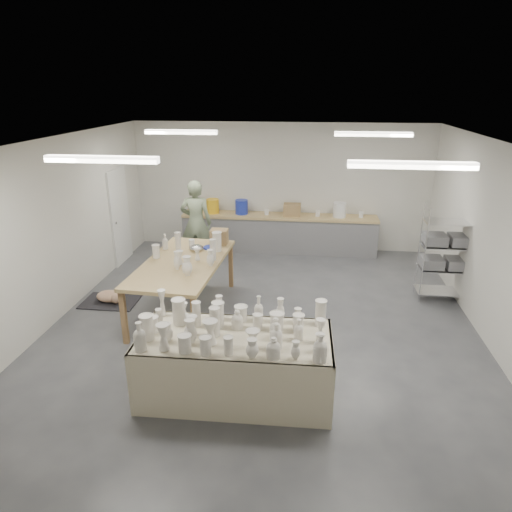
# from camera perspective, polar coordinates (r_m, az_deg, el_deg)

# --- Properties ---
(room) EXTENTS (8.00, 8.02, 3.00)m
(room) POSITION_cam_1_polar(r_m,az_deg,el_deg) (7.09, 0.16, 6.55)
(room) COLOR #424449
(room) RESTS_ON ground
(back_counter) EXTENTS (4.60, 0.60, 1.24)m
(back_counter) POSITION_cam_1_polar(r_m,az_deg,el_deg) (10.96, 2.84, 3.04)
(back_counter) COLOR tan
(back_counter) RESTS_ON ground
(wire_shelf) EXTENTS (0.88, 0.48, 1.80)m
(wire_shelf) POSITION_cam_1_polar(r_m,az_deg,el_deg) (8.99, 22.62, 0.40)
(wire_shelf) COLOR silver
(wire_shelf) RESTS_ON ground
(drying_table) EXTENTS (2.44, 1.19, 1.23)m
(drying_table) POSITION_cam_1_polar(r_m,az_deg,el_deg) (5.95, -2.69, -13.13)
(drying_table) COLOR olive
(drying_table) RESTS_ON ground
(work_table) EXTENTS (1.41, 2.59, 1.32)m
(work_table) POSITION_cam_1_polar(r_m,az_deg,el_deg) (7.98, -8.48, -0.54)
(work_table) COLOR tan
(work_table) RESTS_ON ground
(rug) EXTENTS (1.00, 0.70, 0.02)m
(rug) POSITION_cam_1_polar(r_m,az_deg,el_deg) (8.92, -17.74, -5.45)
(rug) COLOR black
(rug) RESTS_ON ground
(cat) EXTENTS (0.53, 0.40, 0.21)m
(cat) POSITION_cam_1_polar(r_m,az_deg,el_deg) (8.85, -17.72, -4.83)
(cat) COLOR white
(cat) RESTS_ON rug
(potter) EXTENTS (0.69, 0.45, 1.90)m
(potter) POSITION_cam_1_polar(r_m,az_deg,el_deg) (10.11, -7.49, 4.14)
(potter) COLOR gray
(potter) RESTS_ON ground
(red_stool) EXTENTS (0.36, 0.36, 0.30)m
(red_stool) POSITION_cam_1_polar(r_m,az_deg,el_deg) (10.57, -6.97, 1.01)
(red_stool) COLOR red
(red_stool) RESTS_ON ground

